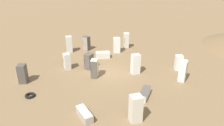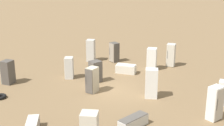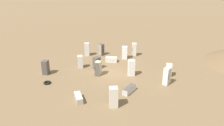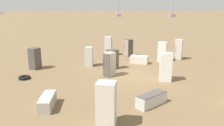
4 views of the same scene
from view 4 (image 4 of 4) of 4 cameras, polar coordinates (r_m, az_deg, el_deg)
The scene contains 17 objects.
ground_plane at distance 16.12m, azimuth 3.37°, elevation -3.05°, with size 1000.00×1000.00×0.00m, color brown.
power_pylon_1 at distance 134.71m, azimuth 15.61°, elevation 14.87°, with size 8.88×3.05×25.38m.
power_pylon_2 at distance 139.35m, azimuth 1.70°, elevation 15.09°, with size 8.26×2.83×23.60m.
discarded_fridge_0 at distance 14.93m, azimuth 13.85°, elevation -1.00°, with size 0.94×0.88×1.92m.
discarded_fridge_1 at distance 11.26m, azimuth 10.30°, elevation -9.33°, with size 1.83×1.35×0.61m.
discarded_fridge_2 at distance 19.50m, azimuth 7.13°, elevation 0.92°, with size 1.69×1.46×0.68m.
discarded_fridge_3 at distance 22.33m, azimuth 4.34°, elevation 4.00°, with size 0.80×0.90×1.71m.
discarded_fridge_4 at distance 11.28m, azimuth -16.51°, elevation -9.64°, with size 0.85×1.75×0.62m.
discarded_fridge_5 at distance 22.60m, azimuth -0.92°, elevation 4.44°, with size 0.92×0.93×1.92m.
discarded_fridge_6 at distance 21.68m, azimuth 17.00°, elevation 3.41°, with size 0.89×0.88×1.92m.
discarded_fridge_7 at distance 18.41m, azimuth -6.03°, elevation 1.67°, with size 0.77×0.81×1.62m.
discarded_fridge_8 at distance 15.57m, azimuth -0.68°, elevation -0.36°, with size 0.97×0.95×1.71m.
discarded_fridge_9 at distance 17.44m, azimuth 0.10°, elevation 0.97°, with size 0.98×0.91×1.57m.
discarded_fridge_10 at distance 8.93m, azimuth -1.49°, elevation -10.87°, with size 0.97×0.97×1.93m.
discarded_fridge_13 at distance 20.53m, azimuth 12.95°, elevation 2.89°, with size 1.01×1.02×1.77m.
discarded_fridge_14 at distance 18.51m, azimuth -19.57°, elevation 1.12°, with size 1.03×1.03×1.70m.
scrap_tire at distance 16.24m, azimuth -21.91°, elevation -3.54°, with size 0.80×0.80×0.21m.
Camera 4 is at (-4.40, -14.77, 4.72)m, focal length 35.00 mm.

